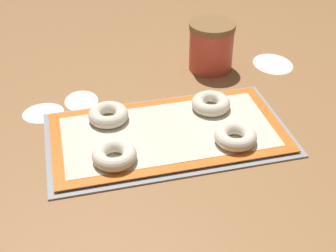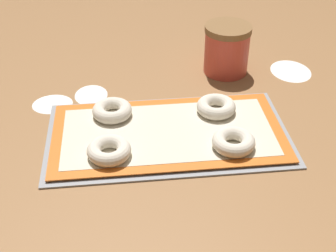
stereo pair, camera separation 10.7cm
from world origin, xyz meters
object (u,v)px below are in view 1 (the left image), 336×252
object	(u,v)px
bagel_back_left	(108,115)
flour_canister	(211,46)
bagel_front_left	(114,155)
bagel_back_right	(211,103)
bagel_front_right	(235,136)
baking_tray	(168,134)

from	to	relation	value
bagel_back_left	flour_canister	world-z (taller)	flour_canister
bagel_front_left	bagel_back_right	distance (m)	0.28
bagel_front_left	bagel_back_right	xyz separation A→B (m)	(0.24, 0.13, 0.00)
bagel_front_left	bagel_front_right	bearing A→B (deg)	0.04
bagel_front_right	bagel_back_right	bearing A→B (deg)	94.53
bagel_back_right	flour_canister	distance (m)	0.22
bagel_front_right	bagel_back_left	distance (m)	0.29
baking_tray	bagel_back_left	world-z (taller)	bagel_back_left
flour_canister	bagel_back_right	bearing A→B (deg)	-107.79
bagel_front_right	bagel_back_left	bearing A→B (deg)	149.86
bagel_front_left	bagel_back_right	size ratio (longest dim) A/B	1.00
baking_tray	bagel_front_right	xyz separation A→B (m)	(0.13, -0.07, 0.02)
flour_canister	bagel_front_right	bearing A→B (deg)	-99.32
bagel_front_left	baking_tray	bearing A→B (deg)	28.86
bagel_back_left	flour_canister	distance (m)	0.36
bagel_back_left	baking_tray	bearing A→B (deg)	-31.76
baking_tray	bagel_front_right	bearing A→B (deg)	-28.58
bagel_front_left	bagel_front_right	xyz separation A→B (m)	(0.25, 0.00, 0.00)
baking_tray	bagel_front_left	size ratio (longest dim) A/B	5.85
bagel_front_left	bagel_back_left	bearing A→B (deg)	86.77
bagel_back_right	flour_canister	world-z (taller)	flour_canister
baking_tray	bagel_front_right	world-z (taller)	bagel_front_right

